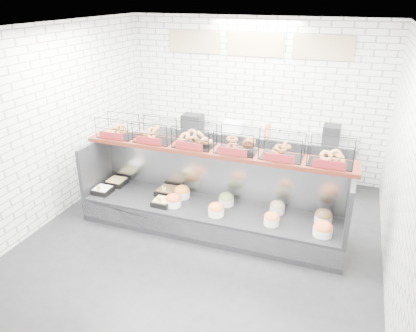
% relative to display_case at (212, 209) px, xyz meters
% --- Properties ---
extents(ground, '(5.50, 5.50, 0.00)m').
position_rel_display_case_xyz_m(ground, '(-0.01, -0.34, -0.33)').
color(ground, black).
rests_on(ground, ground).
extents(room_shell, '(5.02, 5.51, 3.01)m').
position_rel_display_case_xyz_m(room_shell, '(-0.01, 0.26, 1.73)').
color(room_shell, white).
rests_on(room_shell, ground).
extents(display_case, '(4.00, 0.90, 1.20)m').
position_rel_display_case_xyz_m(display_case, '(0.00, 0.00, 0.00)').
color(display_case, black).
rests_on(display_case, ground).
extents(bagel_shelf, '(4.10, 0.50, 0.40)m').
position_rel_display_case_xyz_m(bagel_shelf, '(-0.02, 0.17, 1.05)').
color(bagel_shelf, '#3C130C').
rests_on(bagel_shelf, display_case).
extents(prep_counter, '(4.00, 0.60, 1.20)m').
position_rel_display_case_xyz_m(prep_counter, '(-0.01, 2.09, 0.14)').
color(prep_counter, '#93969B').
rests_on(prep_counter, ground).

